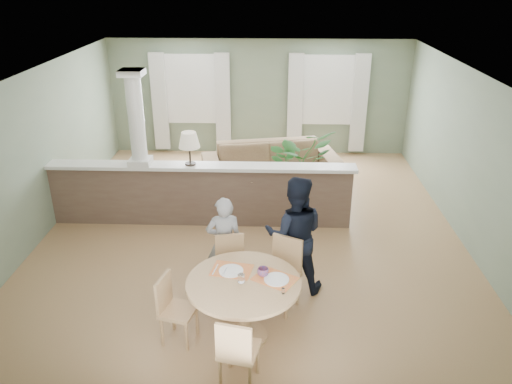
{
  "coord_description": "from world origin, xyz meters",
  "views": [
    {
      "loc": [
        0.34,
        -7.64,
        4.16
      ],
      "look_at": [
        0.11,
        -1.0,
        1.16
      ],
      "focal_mm": 35.0,
      "sensor_mm": 36.0,
      "label": 1
    }
  ],
  "objects_px": {
    "houseplant": "(298,163)",
    "chair_side": "(173,306)",
    "dining_table": "(244,293)",
    "chair_far_man": "(283,270)",
    "chair_near": "(237,350)",
    "man_person": "(295,235)",
    "sofa": "(271,164)",
    "child_person": "(224,243)",
    "chair_far_boy": "(231,265)"
  },
  "relations": [
    {
      "from": "dining_table",
      "to": "chair_far_man",
      "type": "bearing_deg",
      "value": 55.31
    },
    {
      "from": "sofa",
      "to": "chair_side",
      "type": "bearing_deg",
      "value": -114.46
    },
    {
      "from": "sofa",
      "to": "chair_far_boy",
      "type": "xyz_separation_m",
      "value": [
        -0.5,
        -4.04,
        0.09
      ]
    },
    {
      "from": "chair_far_boy",
      "to": "sofa",
      "type": "bearing_deg",
      "value": 70.98
    },
    {
      "from": "chair_far_man",
      "to": "chair_near",
      "type": "relative_size",
      "value": 1.09
    },
    {
      "from": "dining_table",
      "to": "chair_near",
      "type": "height_order",
      "value": "dining_table"
    },
    {
      "from": "houseplant",
      "to": "dining_table",
      "type": "bearing_deg",
      "value": -100.85
    },
    {
      "from": "houseplant",
      "to": "child_person",
      "type": "distance_m",
      "value": 3.26
    },
    {
      "from": "chair_near",
      "to": "man_person",
      "type": "bearing_deg",
      "value": -97.04
    },
    {
      "from": "houseplant",
      "to": "chair_side",
      "type": "height_order",
      "value": "houseplant"
    },
    {
      "from": "houseplant",
      "to": "man_person",
      "type": "distance_m",
      "value": 3.09
    },
    {
      "from": "chair_far_boy",
      "to": "child_person",
      "type": "bearing_deg",
      "value": 99.91
    },
    {
      "from": "houseplant",
      "to": "chair_far_boy",
      "type": "bearing_deg",
      "value": -107.1
    },
    {
      "from": "sofa",
      "to": "chair_far_man",
      "type": "distance_m",
      "value": 4.19
    },
    {
      "from": "dining_table",
      "to": "houseplant",
      "type": "bearing_deg",
      "value": 79.15
    },
    {
      "from": "chair_far_man",
      "to": "child_person",
      "type": "distance_m",
      "value": 0.93
    },
    {
      "from": "dining_table",
      "to": "man_person",
      "type": "distance_m",
      "value": 1.26
    },
    {
      "from": "chair_far_boy",
      "to": "chair_side",
      "type": "height_order",
      "value": "chair_far_boy"
    },
    {
      "from": "chair_side",
      "to": "child_person",
      "type": "xyz_separation_m",
      "value": [
        0.51,
        1.15,
        0.21
      ]
    },
    {
      "from": "houseplant",
      "to": "man_person",
      "type": "height_order",
      "value": "man_person"
    },
    {
      "from": "child_person",
      "to": "man_person",
      "type": "distance_m",
      "value": 0.98
    },
    {
      "from": "man_person",
      "to": "sofa",
      "type": "bearing_deg",
      "value": -82.38
    },
    {
      "from": "chair_near",
      "to": "man_person",
      "type": "height_order",
      "value": "man_person"
    },
    {
      "from": "child_person",
      "to": "man_person",
      "type": "height_order",
      "value": "man_person"
    },
    {
      "from": "houseplant",
      "to": "chair_near",
      "type": "relative_size",
      "value": 1.57
    },
    {
      "from": "dining_table",
      "to": "chair_side",
      "type": "xyz_separation_m",
      "value": [
        -0.85,
        -0.05,
        -0.17
      ]
    },
    {
      "from": "chair_near",
      "to": "child_person",
      "type": "xyz_separation_m",
      "value": [
        -0.31,
        1.89,
        0.19
      ]
    },
    {
      "from": "child_person",
      "to": "houseplant",
      "type": "bearing_deg",
      "value": -118.86
    },
    {
      "from": "chair_far_boy",
      "to": "man_person",
      "type": "height_order",
      "value": "man_person"
    },
    {
      "from": "chair_far_man",
      "to": "sofa",
      "type": "bearing_deg",
      "value": 119.02
    },
    {
      "from": "houseplant",
      "to": "chair_far_man",
      "type": "xyz_separation_m",
      "value": [
        -0.33,
        -3.48,
        -0.17
      ]
    },
    {
      "from": "chair_side",
      "to": "man_person",
      "type": "relative_size",
      "value": 0.51
    },
    {
      "from": "sofa",
      "to": "dining_table",
      "type": "distance_m",
      "value": 4.88
    },
    {
      "from": "chair_far_man",
      "to": "child_person",
      "type": "bearing_deg",
      "value": 178.61
    },
    {
      "from": "chair_near",
      "to": "sofa",
      "type": "bearing_deg",
      "value": -80.74
    },
    {
      "from": "houseplant",
      "to": "chair_side",
      "type": "relative_size",
      "value": 1.62
    },
    {
      "from": "houseplant",
      "to": "chair_side",
      "type": "xyz_separation_m",
      "value": [
        -1.65,
        -4.21,
        -0.23
      ]
    },
    {
      "from": "sofa",
      "to": "dining_table",
      "type": "relative_size",
      "value": 2.09
    },
    {
      "from": "man_person",
      "to": "dining_table",
      "type": "bearing_deg",
      "value": 62.23
    },
    {
      "from": "chair_far_man",
      "to": "man_person",
      "type": "relative_size",
      "value": 0.58
    },
    {
      "from": "chair_side",
      "to": "man_person",
      "type": "xyz_separation_m",
      "value": [
        1.48,
        1.13,
        0.37
      ]
    },
    {
      "from": "chair_near",
      "to": "chair_side",
      "type": "relative_size",
      "value": 1.04
    },
    {
      "from": "chair_far_man",
      "to": "child_person",
      "type": "height_order",
      "value": "child_person"
    },
    {
      "from": "chair_far_boy",
      "to": "chair_far_man",
      "type": "distance_m",
      "value": 0.71
    },
    {
      "from": "houseplant",
      "to": "man_person",
      "type": "xyz_separation_m",
      "value": [
        -0.17,
        -3.09,
        0.14
      ]
    },
    {
      "from": "sofa",
      "to": "man_person",
      "type": "bearing_deg",
      "value": -96.28
    },
    {
      "from": "sofa",
      "to": "child_person",
      "type": "height_order",
      "value": "child_person"
    },
    {
      "from": "man_person",
      "to": "chair_far_boy",
      "type": "bearing_deg",
      "value": 18.68
    },
    {
      "from": "child_person",
      "to": "chair_side",
      "type": "bearing_deg",
      "value": 57.59
    },
    {
      "from": "chair_far_boy",
      "to": "houseplant",
      "type": "bearing_deg",
      "value": 60.97
    }
  ]
}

